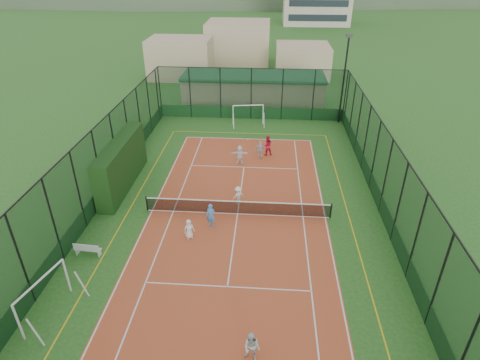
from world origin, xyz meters
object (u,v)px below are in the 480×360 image
object	(u,v)px
futsal_goal_near	(44,297)
child_near_right	(252,347)
white_bench	(88,249)
child_far_left	(238,195)
coach	(267,145)
child_near_left	(189,229)
clubhouse	(253,89)
child_near_mid	(211,216)
child_far_back	(240,154)
child_far_right	(260,150)
floodlight_ne	(344,80)
futsal_goal_far	(248,115)

from	to	relation	value
futsal_goal_near	child_near_right	size ratio (longest dim) A/B	2.11
white_bench	child_far_left	world-z (taller)	child_far_left
coach	child_near_left	bearing A→B (deg)	55.04
child_far_left	child_near_right	bearing A→B (deg)	58.38
clubhouse	white_bench	xyz separation A→B (m)	(-7.80, -26.51, -1.16)
futsal_goal_near	child_near_right	xyz separation A→B (m)	(9.35, -1.73, -0.25)
white_bench	child_near_right	size ratio (longest dim) A/B	1.01
coach	child_near_mid	bearing A→B (deg)	58.28
child_far_left	coach	world-z (taller)	coach
child_far_back	child_far_right	bearing A→B (deg)	-149.55
child_near_left	child_far_back	world-z (taller)	child_far_back
child_far_back	floodlight_ne	bearing A→B (deg)	-134.48
white_bench	child_near_mid	size ratio (longest dim) A/B	0.96
clubhouse	futsal_goal_near	distance (m)	31.67
white_bench	child_near_left	distance (m)	5.56
futsal_goal_far	child_near_right	world-z (taller)	futsal_goal_far
child_far_right	child_near_mid	bearing A→B (deg)	62.59
child_near_right	floodlight_ne	bearing A→B (deg)	96.40
futsal_goal_far	futsal_goal_near	bearing A→B (deg)	-116.45
child_near_left	child_far_right	bearing A→B (deg)	43.86
white_bench	futsal_goal_far	bearing A→B (deg)	73.14
futsal_goal_near	child_far_back	bearing A→B (deg)	-11.04
child_near_left	child_far_left	world-z (taller)	child_far_left
child_near_left	child_far_right	world-z (taller)	child_far_right
child_far_back	coach	world-z (taller)	coach
clubhouse	child_near_right	size ratio (longest dim) A/B	10.50
clubhouse	futsal_goal_near	world-z (taller)	clubhouse
child_near_left	coach	xyz separation A→B (m)	(4.30, 11.33, 0.24)
floodlight_ne	child_far_left	distance (m)	18.00
coach	clubhouse	bearing A→B (deg)	-96.76
white_bench	child_far_right	size ratio (longest dim) A/B	0.97
child_near_mid	white_bench	bearing A→B (deg)	-143.82
clubhouse	coach	world-z (taller)	clubhouse
clubhouse	futsal_goal_far	size ratio (longest dim) A/B	5.11
child_near_left	child_far_left	bearing A→B (deg)	29.67
clubhouse	child_near_mid	distance (m)	23.47
white_bench	coach	bearing A→B (deg)	58.31
child_far_back	coach	size ratio (longest dim) A/B	0.88
coach	floodlight_ne	bearing A→B (deg)	-145.28
futsal_goal_near	futsal_goal_far	world-z (taller)	futsal_goal_near
futsal_goal_far	child_near_left	bearing A→B (deg)	-106.09
child_near_right	child_far_left	distance (m)	11.67
child_near_left	child_near_right	size ratio (longest dim) A/B	0.83
white_bench	clubhouse	bearing A→B (deg)	77.65
child_near_right	coach	size ratio (longest dim) A/B	0.86
child_far_left	futsal_goal_far	bearing A→B (deg)	-128.14
child_near_mid	child_far_back	world-z (taller)	child_near_mid
child_near_mid	child_far_left	size ratio (longest dim) A/B	1.20
child_far_left	child_far_right	xyz separation A→B (m)	(1.23, 6.85, 0.12)
child_near_left	clubhouse	bearing A→B (deg)	57.30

